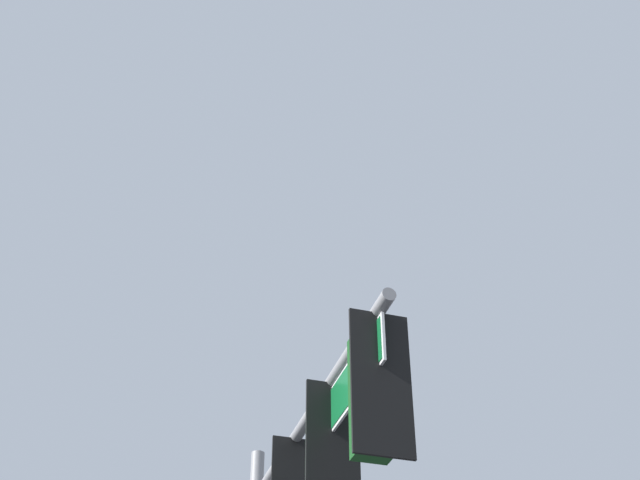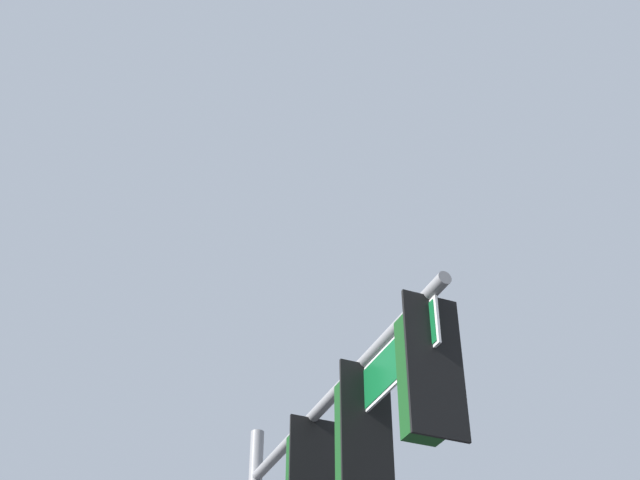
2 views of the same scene
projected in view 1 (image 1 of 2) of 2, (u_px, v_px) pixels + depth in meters
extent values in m
cylinder|color=gray|center=(310.00, 416.00, 9.20)|extent=(4.68, 1.01, 0.13)
cylinder|color=#144719|center=(291.00, 449.00, 9.71)|extent=(0.04, 0.04, 0.12)
cube|color=black|center=(333.00, 446.00, 8.20)|extent=(0.13, 0.52, 1.30)
cube|color=#144719|center=(327.00, 454.00, 8.35)|extent=(0.41, 0.38, 1.10)
cylinder|color=#144719|center=(327.00, 396.00, 8.72)|extent=(0.04, 0.04, 0.12)
cylinder|color=#340503|center=(321.00, 431.00, 8.70)|extent=(0.07, 0.22, 0.22)
cylinder|color=#392D05|center=(321.00, 463.00, 8.50)|extent=(0.07, 0.22, 0.22)
cube|color=black|center=(381.00, 381.00, 7.21)|extent=(0.13, 0.52, 1.30)
cube|color=#144719|center=(373.00, 392.00, 7.36)|extent=(0.41, 0.38, 1.10)
cylinder|color=#144719|center=(371.00, 329.00, 7.73)|extent=(0.04, 0.04, 0.12)
cylinder|color=#340503|center=(364.00, 368.00, 7.71)|extent=(0.07, 0.22, 0.22)
cylinder|color=#392D05|center=(365.00, 402.00, 7.51)|extent=(0.07, 0.22, 0.22)
cylinder|color=green|center=(367.00, 439.00, 7.31)|extent=(0.07, 0.22, 0.22)
cube|color=#0F602D|center=(345.00, 392.00, 8.13)|extent=(1.98, 0.41, 0.40)
cube|color=white|center=(345.00, 392.00, 8.13)|extent=(2.03, 0.41, 0.46)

